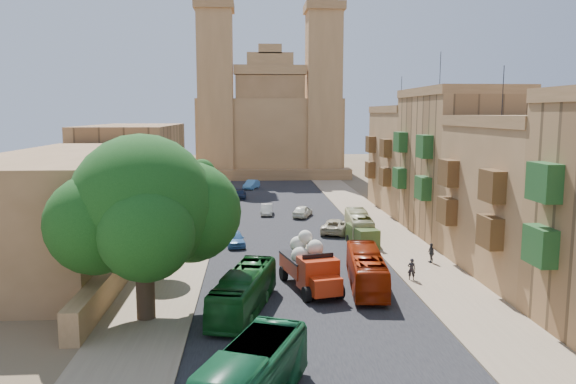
{
  "coord_description": "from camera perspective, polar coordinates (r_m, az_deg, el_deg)",
  "views": [
    {
      "loc": [
        -3.56,
        -26.81,
        11.44
      ],
      "look_at": [
        0.0,
        26.0,
        4.0
      ],
      "focal_mm": 35.0,
      "sensor_mm": 36.0,
      "label": 1
    }
  ],
  "objects": [
    {
      "name": "west_building_mid",
      "position": [
        72.56,
        -15.34,
        2.63
      ],
      "size": [
        10.0,
        22.0,
        10.0
      ],
      "primitive_type": "cube",
      "color": "#9C7147",
      "rests_on": "ground"
    },
    {
      "name": "street_tree_c",
      "position": [
        63.72,
        -9.62,
        0.16
      ],
      "size": [
        2.8,
        2.8,
        4.31
      ],
      "color": "#37281B",
      "rests_on": "ground"
    },
    {
      "name": "west_building_low",
      "position": [
        47.64,
        -21.46,
        -1.3
      ],
      "size": [
        10.0,
        28.0,
        8.4
      ],
      "primitive_type": "cube",
      "color": "brown",
      "rests_on": "ground"
    },
    {
      "name": "bus_green_north",
      "position": [
        33.05,
        -4.5,
        -10.02
      ],
      "size": [
        4.11,
        9.08,
        2.46
      ],
      "primitive_type": "imported",
      "rotation": [
        0.0,
        0.0,
        -0.24
      ],
      "color": "#114A19",
      "rests_on": "ground"
    },
    {
      "name": "bus_cream_east",
      "position": [
        52.87,
        7.2,
        -3.28
      ],
      "size": [
        2.58,
        8.4,
        2.3
      ],
      "primitive_type": "imported",
      "rotation": [
        0.0,
        0.0,
        3.06
      ],
      "color": "#C6C38B",
      "rests_on": "ground"
    },
    {
      "name": "townhouse_c",
      "position": [
        55.55,
        16.75,
        2.98
      ],
      "size": [
        9.0,
        14.0,
        17.4
      ],
      "color": "#9C7147",
      "rests_on": "ground"
    },
    {
      "name": "bus_red_east",
      "position": [
        37.64,
        7.95,
        -7.82
      ],
      "size": [
        3.02,
        9.0,
        2.46
      ],
      "primitive_type": "imported",
      "rotation": [
        0.0,
        0.0,
        3.03
      ],
      "color": "#962307",
      "rests_on": "ground"
    },
    {
      "name": "car_blue_a",
      "position": [
        49.09,
        -5.42,
        -4.73
      ],
      "size": [
        2.07,
        4.0,
        1.3
      ],
      "primitive_type": "imported",
      "rotation": [
        0.0,
        0.0,
        0.14
      ],
      "color": "teal",
      "rests_on": "ground"
    },
    {
      "name": "ficus_tree",
      "position": [
        31.82,
        -14.4,
        -1.86
      ],
      "size": [
        10.37,
        9.54,
        10.37
      ],
      "color": "#37281B",
      "rests_on": "ground"
    },
    {
      "name": "kerb_east",
      "position": [
        58.9,
        6.56,
        -3.19
      ],
      "size": [
        0.25,
        140.0,
        0.12
      ],
      "primitive_type": "cube",
      "color": "#897359",
      "rests_on": "ground"
    },
    {
      "name": "pedestrian_a",
      "position": [
        40.04,
        12.44,
        -7.66
      ],
      "size": [
        0.62,
        0.47,
        1.52
      ],
      "primitive_type": "imported",
      "rotation": [
        0.0,
        0.0,
        2.94
      ],
      "color": "black",
      "rests_on": "ground"
    },
    {
      "name": "car_blue_b",
      "position": [
        85.64,
        -3.74,
        0.77
      ],
      "size": [
        2.69,
        4.36,
        1.36
      ],
      "primitive_type": "imported",
      "rotation": [
        0.0,
        0.0,
        -0.33
      ],
      "color": "#4D8FC9",
      "rests_on": "ground"
    },
    {
      "name": "olive_pickup",
      "position": [
        49.44,
        7.57,
        -4.48
      ],
      "size": [
        2.34,
        4.27,
        1.67
      ],
      "color": "#3A4F1D",
      "rests_on": "ground"
    },
    {
      "name": "car_cream",
      "position": [
        54.22,
        4.86,
        -3.47
      ],
      "size": [
        3.68,
        5.41,
        1.38
      ],
      "primitive_type": "imported",
      "rotation": [
        0.0,
        0.0,
        2.83
      ],
      "color": "#BEB291",
      "rests_on": "ground"
    },
    {
      "name": "pedestrian_c",
      "position": [
        44.86,
        14.33,
        -6.02
      ],
      "size": [
        0.48,
        0.94,
        1.53
      ],
      "primitive_type": "imported",
      "rotation": [
        0.0,
        0.0,
        4.83
      ],
      "color": "#363638",
      "rests_on": "ground"
    },
    {
      "name": "townhouse_d",
      "position": [
        68.85,
        12.64,
        3.41
      ],
      "size": [
        9.0,
        14.0,
        15.9
      ],
      "color": "olive",
      "rests_on": "ground"
    },
    {
      "name": "kerb_west",
      "position": [
        58.04,
        -7.19,
        -3.37
      ],
      "size": [
        0.25,
        140.0,
        0.12
      ],
      "primitive_type": "cube",
      "color": "#897359",
      "rests_on": "ground"
    },
    {
      "name": "sidewalk_east",
      "position": [
        59.41,
        8.93,
        -3.2
      ],
      "size": [
        5.0,
        140.0,
        0.01
      ],
      "primitive_type": "cube",
      "color": "#897359",
      "rests_on": "ground"
    },
    {
      "name": "street_tree_b",
      "position": [
        51.81,
        -10.95,
        -0.78
      ],
      "size": [
        3.56,
        3.56,
        5.47
      ],
      "color": "#37281B",
      "rests_on": "ground"
    },
    {
      "name": "church",
      "position": [
        105.5,
        -1.94,
        6.95
      ],
      "size": [
        28.0,
        22.5,
        36.3
      ],
      "color": "olive",
      "rests_on": "ground"
    },
    {
      "name": "sidewalk_west",
      "position": [
        58.26,
        -9.65,
        -3.43
      ],
      "size": [
        5.0,
        140.0,
        0.01
      ],
      "primitive_type": "cube",
      "color": "#897359",
      "rests_on": "ground"
    },
    {
      "name": "west_wall",
      "position": [
        48.81,
        -14.36,
        -4.72
      ],
      "size": [
        1.0,
        40.0,
        1.8
      ],
      "primitive_type": "cube",
      "color": "olive",
      "rests_on": "ground"
    },
    {
      "name": "car_white_b",
      "position": [
        62.35,
        1.49,
        -1.95
      ],
      "size": [
        2.84,
        4.21,
        1.33
      ],
      "primitive_type": "imported",
      "rotation": [
        0.0,
        0.0,
        2.78
      ],
      "color": "silver",
      "rests_on": "ground"
    },
    {
      "name": "street_tree_d",
      "position": [
        75.49,
        -8.73,
        1.98
      ],
      "size": [
        3.54,
        3.54,
        5.44
      ],
      "color": "#37281B",
      "rests_on": "ground"
    },
    {
      "name": "road_surface",
      "position": [
        58.06,
        -0.27,
        -3.36
      ],
      "size": [
        14.0,
        140.0,
        0.01
      ],
      "primitive_type": "cube",
      "color": "black",
      "rests_on": "ground"
    },
    {
      "name": "car_dkblue",
      "position": [
        76.12,
        -4.9,
        -0.24
      ],
      "size": [
        1.66,
        3.92,
        1.13
      ],
      "primitive_type": "imported",
      "rotation": [
        0.0,
        0.0,
        -0.02
      ],
      "color": "#162442",
      "rests_on": "ground"
    },
    {
      "name": "ground",
      "position": [
        29.37,
        3.53,
        -14.95
      ],
      "size": [
        260.0,
        260.0,
        0.0
      ],
      "primitive_type": "plane",
      "color": "brown"
    },
    {
      "name": "townhouse_b",
      "position": [
        42.94,
        23.2,
        -0.39
      ],
      "size": [
        9.0,
        14.0,
        14.9
      ],
      "color": "olive",
      "rests_on": "ground"
    },
    {
      "name": "red_truck",
      "position": [
        36.93,
        2.26,
        -7.39
      ],
      "size": [
        3.85,
        6.76,
        3.74
      ],
      "color": "#B6290E",
      "rests_on": "ground"
    },
    {
      "name": "street_tree_a",
      "position": [
        40.13,
        -13.04,
        -3.6
      ],
      "size": [
        3.42,
        3.42,
        5.25
      ],
      "color": "#37281B",
      "rests_on": "ground"
    },
    {
      "name": "car_white_a",
      "position": [
        63.75,
        -2.18,
        -1.79
      ],
      "size": [
        1.47,
        3.71,
        1.2
      ],
      "primitive_type": "imported",
      "rotation": [
        0.0,
        0.0,
        -0.05
      ],
      "color": "beige",
      "rests_on": "ground"
    }
  ]
}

